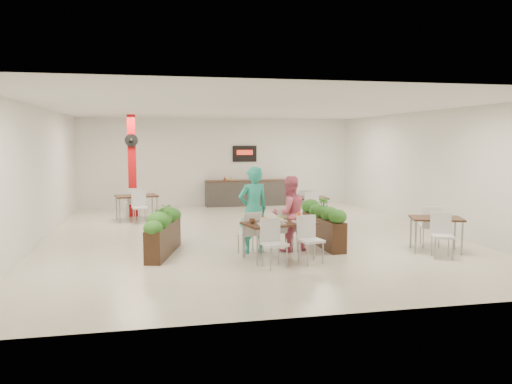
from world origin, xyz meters
TOP-DOWN VIEW (x-y plane):
  - ground at (0.00, 0.00)m, footprint 12.00×12.00m
  - room_shell at (0.00, 0.00)m, footprint 10.10×12.10m
  - red_column at (-3.00, 3.79)m, footprint 0.40×0.41m
  - service_counter at (1.00, 5.65)m, footprint 3.00×0.64m
  - main_table at (0.10, -2.65)m, footprint 1.56×1.85m
  - diner_man at (-0.29, -2.00)m, footprint 0.76×0.59m
  - diner_woman at (0.51, -2.00)m, footprint 0.92×0.79m
  - planter_left at (-2.18, -1.78)m, footprint 0.83×2.01m
  - planter_right at (1.43, -1.59)m, footprint 0.44×2.09m
  - side_table_a at (-2.88, 3.04)m, footprint 1.35×1.67m
  - side_table_b at (2.05, 1.48)m, footprint 1.13×1.64m
  - side_table_c at (3.60, -2.72)m, footprint 1.24×1.67m

SIDE VIEW (x-z plane):
  - ground at x=0.00m, z-range 0.00..0.00m
  - service_counter at x=1.00m, z-range -0.61..1.59m
  - planter_right at x=1.43m, z-range -0.04..1.06m
  - planter_left at x=-2.18m, z-range -0.02..1.06m
  - side_table_c at x=3.60m, z-range 0.15..1.08m
  - side_table_b at x=2.05m, z-range 0.16..1.08m
  - side_table_a at x=-2.88m, z-range 0.17..1.09m
  - main_table at x=0.10m, z-range 0.17..1.10m
  - diner_woman at x=0.51m, z-range 0.00..1.64m
  - diner_man at x=-0.29m, z-range 0.00..1.86m
  - red_column at x=-3.00m, z-range 0.04..3.24m
  - room_shell at x=0.00m, z-range 0.40..3.62m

